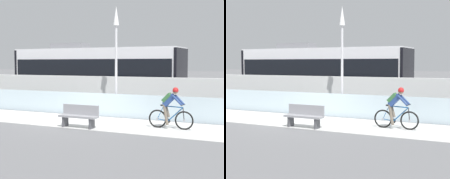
# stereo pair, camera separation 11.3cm
# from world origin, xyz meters

# --- Properties ---
(ground_plane) EXTENTS (200.00, 200.00, 0.00)m
(ground_plane) POSITION_xyz_m (0.00, 0.00, 0.00)
(ground_plane) COLOR slate
(bike_path_deck) EXTENTS (32.00, 3.20, 0.01)m
(bike_path_deck) POSITION_xyz_m (0.00, 0.00, 0.01)
(bike_path_deck) COLOR silver
(bike_path_deck) RESTS_ON ground
(glass_parapet) EXTENTS (32.00, 0.05, 1.09)m
(glass_parapet) POSITION_xyz_m (0.00, 1.85, 0.55)
(glass_parapet) COLOR silver
(glass_parapet) RESTS_ON ground
(concrete_barrier_wall) EXTENTS (32.00, 0.36, 1.83)m
(concrete_barrier_wall) POSITION_xyz_m (0.00, 3.65, 0.91)
(concrete_barrier_wall) COLOR silver
(concrete_barrier_wall) RESTS_ON ground
(tram_rail_near) EXTENTS (32.00, 0.08, 0.01)m
(tram_rail_near) POSITION_xyz_m (0.00, 6.13, 0.00)
(tram_rail_near) COLOR #595654
(tram_rail_near) RESTS_ON ground
(tram_rail_far) EXTENTS (32.00, 0.08, 0.01)m
(tram_rail_far) POSITION_xyz_m (0.00, 7.57, 0.00)
(tram_rail_far) COLOR #595654
(tram_rail_far) RESTS_ON ground
(tram) EXTENTS (11.06, 2.54, 3.81)m
(tram) POSITION_xyz_m (-2.80, 6.85, 1.89)
(tram) COLOR silver
(tram) RESTS_ON ground
(cyclist_on_bike) EXTENTS (1.77, 0.58, 1.61)m
(cyclist_on_bike) POSITION_xyz_m (4.05, -0.00, 0.80)
(cyclist_on_bike) COLOR black
(cyclist_on_bike) RESTS_ON ground
(lamp_post_antenna) EXTENTS (0.28, 0.28, 5.20)m
(lamp_post_antenna) POSITION_xyz_m (0.76, 2.15, 3.29)
(lamp_post_antenna) COLOR gray
(lamp_post_antenna) RESTS_ON ground
(bench) EXTENTS (1.60, 0.45, 0.89)m
(bench) POSITION_xyz_m (0.75, -1.29, 0.48)
(bench) COLOR gray
(bench) RESTS_ON ground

